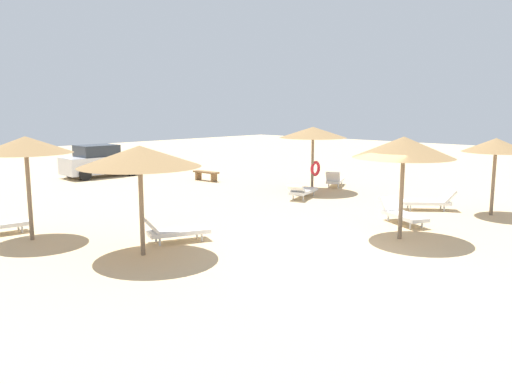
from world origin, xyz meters
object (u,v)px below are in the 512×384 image
lounger_1 (402,214)px  bench_0 (206,174)px  lounger_0 (335,180)px  lounger_2 (174,231)px  parasol_2 (140,157)px  lounger_5 (302,191)px  lounger_3 (430,201)px  parked_car (100,161)px  parasol_0 (313,133)px  parasol_1 (404,148)px  parasol_3 (496,146)px  parasol_4 (26,145)px

lounger_1 → bench_0: bearing=80.2°
lounger_0 → lounger_2: bearing=-167.3°
parasol_2 → lounger_5: size_ratio=1.52×
lounger_1 → lounger_3: size_ratio=1.06×
parked_car → parasol_0: bearing=-70.5°
lounger_2 → parasol_0: bearing=14.8°
lounger_1 → lounger_3: bearing=7.2°
parasol_1 → lounger_2: size_ratio=1.49×
parasol_2 → lounger_0: size_ratio=1.57×
parasol_0 → bench_0: bearing=100.6°
parasol_1 → parasol_3: size_ratio=1.09×
lounger_2 → lounger_3: (9.27, -3.16, -0.00)m
lounger_1 → parked_car: 17.39m
parasol_3 → lounger_0: size_ratio=1.38×
lounger_1 → lounger_2: lounger_2 is taller
parasol_0 → lounger_1: parasol_0 is taller
parasol_3 → lounger_3: 2.95m
parked_car → parasol_2: bearing=-116.3°
parasol_2 → parked_car: 16.04m
parasol_4 → parasol_3: bearing=-33.5°
parasol_1 → lounger_1: 3.08m
parasol_3 → parasol_1: bearing=172.1°
parasol_2 → lounger_3: parasol_2 is taller
parasol_3 → lounger_0: 8.19m
parasol_2 → bench_0: parasol_2 is taller
parasol_0 → parasol_3: bearing=-88.8°
parasol_1 → bench_0: 13.68m
lounger_3 → lounger_5: lounger_3 is taller
parasol_2 → parasol_4: size_ratio=1.04×
parasol_0 → bench_0: parasol_0 is taller
lounger_5 → bench_0: (0.61, 6.73, 0.03)m
parasol_2 → lounger_2: (1.34, 0.45, -2.20)m
parasol_2 → parasol_4: bearing=109.7°
parasol_4 → bench_0: 12.65m
parasol_2 → lounger_2: parasol_2 is taller
lounger_2 → bench_0: lounger_2 is taller
lounger_0 → parked_car: (-5.81, 11.25, 0.50)m
parasol_0 → lounger_3: parasol_0 is taller
parasol_1 → lounger_1: (1.84, 0.90, -2.30)m
lounger_1 → lounger_5: (1.47, 5.28, -0.01)m
parasol_0 → parasol_2: 11.46m
parasol_2 → parasol_4: parasol_4 is taller
parasol_4 → parasol_1: bearing=-46.0°
parasol_4 → lounger_5: size_ratio=1.47×
parasol_1 → lounger_5: bearing=61.8°
lounger_0 → lounger_1: (-5.01, -6.12, -0.00)m
parasol_0 → parasol_1: bearing=-125.8°
parked_car → lounger_1: bearing=-87.4°
parasol_1 → lounger_2: parasol_1 is taller
parasol_1 → parasol_2: 7.21m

